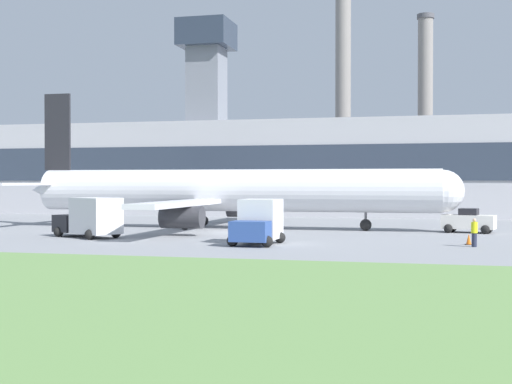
{
  "coord_description": "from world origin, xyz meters",
  "views": [
    {
      "loc": [
        15.98,
        -51.98,
        3.9
      ],
      "look_at": [
        1.69,
        4.57,
        3.03
      ],
      "focal_mm": 50.0,
      "sensor_mm": 36.0,
      "label": 1
    }
  ],
  "objects_px": {
    "pushback_tug": "(469,222)",
    "ground_crew_person": "(474,232)",
    "fuel_truck": "(90,218)",
    "baggage_truck": "(258,223)",
    "airplane": "(227,191)"
  },
  "relations": [
    {
      "from": "baggage_truck",
      "to": "ground_crew_person",
      "type": "bearing_deg",
      "value": 6.24
    },
    {
      "from": "pushback_tug",
      "to": "fuel_truck",
      "type": "distance_m",
      "value": 28.03
    },
    {
      "from": "fuel_truck",
      "to": "ground_crew_person",
      "type": "relative_size",
      "value": 3.41
    },
    {
      "from": "pushback_tug",
      "to": "ground_crew_person",
      "type": "xyz_separation_m",
      "value": [
        -0.2,
        -12.13,
        0.04
      ]
    },
    {
      "from": "baggage_truck",
      "to": "fuel_truck",
      "type": "height_order",
      "value": "baggage_truck"
    },
    {
      "from": "pushback_tug",
      "to": "ground_crew_person",
      "type": "relative_size",
      "value": 2.43
    },
    {
      "from": "airplane",
      "to": "pushback_tug",
      "type": "bearing_deg",
      "value": -0.8
    },
    {
      "from": "airplane",
      "to": "ground_crew_person",
      "type": "distance_m",
      "value": 22.81
    },
    {
      "from": "pushback_tug",
      "to": "fuel_truck",
      "type": "xyz_separation_m",
      "value": [
        -25.62,
        -11.36,
        0.52
      ]
    },
    {
      "from": "baggage_truck",
      "to": "fuel_truck",
      "type": "bearing_deg",
      "value": 170.16
    },
    {
      "from": "airplane",
      "to": "fuel_truck",
      "type": "height_order",
      "value": "airplane"
    },
    {
      "from": "baggage_truck",
      "to": "ground_crew_person",
      "type": "relative_size",
      "value": 2.61
    },
    {
      "from": "pushback_tug",
      "to": "baggage_truck",
      "type": "distance_m",
      "value": 18.83
    },
    {
      "from": "airplane",
      "to": "pushback_tug",
      "type": "distance_m",
      "value": 19.35
    },
    {
      "from": "pushback_tug",
      "to": "ground_crew_person",
      "type": "bearing_deg",
      "value": -90.95
    }
  ]
}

